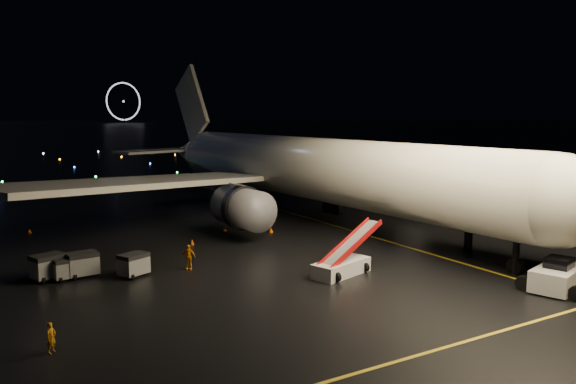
# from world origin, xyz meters

# --- Properties ---
(ground) EXTENTS (2000.00, 2000.00, 0.00)m
(ground) POSITION_xyz_m (0.00, 300.00, 0.00)
(ground) COLOR black
(ground) RESTS_ON ground
(lane_centre) EXTENTS (0.25, 80.00, 0.02)m
(lane_centre) POSITION_xyz_m (12.00, 15.00, 0.01)
(lane_centre) COLOR gold
(lane_centre) RESTS_ON ground
(lane_cross) EXTENTS (60.00, 0.25, 0.02)m
(lane_cross) POSITION_xyz_m (-5.00, -10.00, 0.01)
(lane_cross) COLOR gold
(lane_cross) RESTS_ON ground
(airliner) EXTENTS (70.79, 67.68, 18.92)m
(airliner) POSITION_xyz_m (11.20, 25.79, 9.46)
(airliner) COLOR white
(airliner) RESTS_ON ground
(pushback_tug) EXTENTS (5.10, 3.64, 2.19)m
(pushback_tug) POSITION_xyz_m (12.30, -7.03, 1.09)
(pushback_tug) COLOR silver
(pushback_tug) RESTS_ON ground
(belt_loader) EXTENTS (7.32, 3.90, 3.42)m
(belt_loader) POSITION_xyz_m (1.87, 3.15, 1.71)
(belt_loader) COLOR silver
(belt_loader) RESTS_ON ground
(crew_a) EXTENTS (0.68, 0.66, 1.57)m
(crew_a) POSITION_xyz_m (-18.33, -0.62, 0.79)
(crew_a) COLOR orange
(crew_a) RESTS_ON ground
(crew_c) EXTENTS (1.16, 1.09, 1.92)m
(crew_c) POSITION_xyz_m (-7.19, 10.19, 0.96)
(crew_c) COLOR orange
(crew_c) RESTS_ON ground
(safety_cone_0) EXTENTS (0.55, 0.55, 0.51)m
(safety_cone_0) POSITION_xyz_m (4.61, 18.78, 0.25)
(safety_cone_0) COLOR #EE5A04
(safety_cone_0) RESTS_ON ground
(safety_cone_1) EXTENTS (0.46, 0.46, 0.45)m
(safety_cone_1) POSITION_xyz_m (0.98, 21.72, 0.23)
(safety_cone_1) COLOR #EE5A04
(safety_cone_1) RESTS_ON ground
(safety_cone_2) EXTENTS (0.51, 0.51, 0.45)m
(safety_cone_2) POSITION_xyz_m (-4.01, 17.81, 0.23)
(safety_cone_2) COLOR #EE5A04
(safety_cone_2) RESTS_ON ground
(safety_cone_3) EXTENTS (0.56, 0.56, 0.54)m
(safety_cone_3) POSITION_xyz_m (-16.08, 30.49, 0.27)
(safety_cone_3) COLOR #EE5A04
(safety_cone_3) RESTS_ON ground
(ferris_wheel) EXTENTS (49.33, 16.80, 52.00)m
(ferris_wheel) POSITION_xyz_m (170.00, 720.00, 26.00)
(ferris_wheel) COLOR black
(ferris_wheel) RESTS_ON ground
(taxiway_lights) EXTENTS (164.00, 92.00, 0.36)m
(taxiway_lights) POSITION_xyz_m (0.00, 106.00, 0.18)
(taxiway_lights) COLOR black
(taxiway_lights) RESTS_ON ground
(baggage_cart_0) EXTENTS (2.23, 1.66, 1.79)m
(baggage_cart_0) POSITION_xyz_m (-14.46, 12.26, 0.89)
(baggage_cart_0) COLOR gray
(baggage_cart_0) RESTS_ON ground
(baggage_cart_1) EXTENTS (2.37, 2.08, 1.67)m
(baggage_cart_1) POSITION_xyz_m (-11.26, 10.47, 0.84)
(baggage_cart_1) COLOR gray
(baggage_cart_1) RESTS_ON ground
(baggage_cart_2) EXTENTS (2.52, 2.15, 1.81)m
(baggage_cart_2) POSITION_xyz_m (-16.70, 12.74, 0.91)
(baggage_cart_2) COLOR gray
(baggage_cart_2) RESTS_ON ground
(baggage_cart_3) EXTENTS (1.99, 1.52, 1.56)m
(baggage_cart_3) POSITION_xyz_m (-15.54, 12.11, 0.78)
(baggage_cart_3) COLOR gray
(baggage_cart_3) RESTS_ON ground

